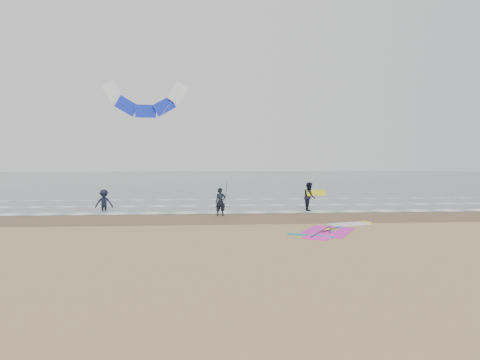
{
  "coord_description": "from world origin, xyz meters",
  "views": [
    {
      "loc": [
        -2.81,
        -18.04,
        3.41
      ],
      "look_at": [
        -1.11,
        5.0,
        2.2
      ],
      "focal_mm": 32.0,
      "sensor_mm": 36.0,
      "label": 1
    }
  ],
  "objects": [
    {
      "name": "foam_waterline",
      "position": [
        0.0,
        10.44,
        0.03
      ],
      "size": [
        120.0,
        9.15,
        0.02
      ],
      "color": "white",
      "rests_on": "ground"
    },
    {
      "name": "sea_water",
      "position": [
        0.0,
        48.0,
        0.01
      ],
      "size": [
        120.0,
        80.0,
        0.02
      ],
      "primitive_type": "cube",
      "color": "#47605E",
      "rests_on": "ground"
    },
    {
      "name": "surf_kite",
      "position": [
        -7.49,
        14.44,
        7.56
      ],
      "size": [
        6.37,
        4.99,
        8.01
      ],
      "color": "white",
      "rests_on": "ground"
    },
    {
      "name": "ground",
      "position": [
        0.0,
        0.0,
        0.0
      ],
      "size": [
        120.0,
        120.0,
        0.0
      ],
      "primitive_type": "plane",
      "color": "tan",
      "rests_on": "ground"
    },
    {
      "name": "windsurf_rig",
      "position": [
        3.11,
        1.58,
        0.03
      ],
      "size": [
        4.86,
        4.6,
        0.12
      ],
      "color": "white",
      "rests_on": "ground"
    },
    {
      "name": "wet_sand_band",
      "position": [
        0.0,
        6.0,
        0.0
      ],
      "size": [
        120.0,
        5.0,
        0.01
      ],
      "primitive_type": "cube",
      "color": "brown",
      "rests_on": "ground"
    },
    {
      "name": "person_walking",
      "position": [
        3.61,
        8.73,
        0.92
      ],
      "size": [
        0.81,
        0.98,
        1.85
      ],
      "primitive_type": "imported",
      "rotation": [
        0.0,
        0.0,
        1.44
      ],
      "color": "black",
      "rests_on": "ground"
    },
    {
      "name": "person_standing",
      "position": [
        -2.12,
        6.79,
        0.83
      ],
      "size": [
        0.67,
        0.5,
        1.65
      ],
      "primitive_type": "imported",
      "rotation": [
        0.0,
        0.0,
        0.19
      ],
      "color": "black",
      "rests_on": "ground"
    },
    {
      "name": "carried_kiteboard",
      "position": [
        4.01,
        8.63,
        1.17
      ],
      "size": [
        1.3,
        0.51,
        0.39
      ],
      "color": "yellow",
      "rests_on": "ground"
    },
    {
      "name": "held_pole",
      "position": [
        -1.82,
        6.79,
        1.21
      ],
      "size": [
        0.17,
        0.86,
        1.82
      ],
      "color": "black",
      "rests_on": "ground"
    },
    {
      "name": "person_wading",
      "position": [
        -9.48,
        9.68,
        0.86
      ],
      "size": [
        1.24,
        0.89,
        1.73
      ],
      "primitive_type": "imported",
      "rotation": [
        0.0,
        0.0,
        0.24
      ],
      "color": "black",
      "rests_on": "ground"
    }
  ]
}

